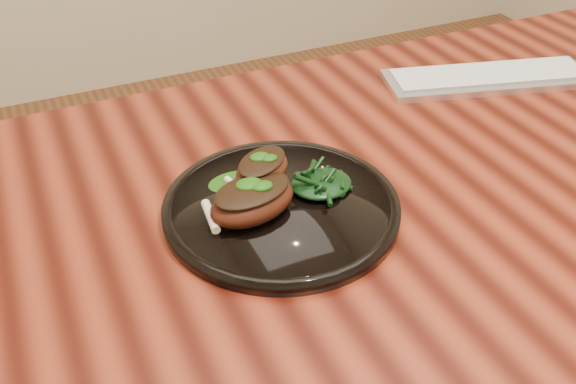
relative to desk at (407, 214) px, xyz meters
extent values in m
cube|color=#370D06|center=(0.00, 0.00, 0.06)|extent=(1.60, 0.80, 0.04)
cylinder|color=#32150B|center=(0.74, 0.34, -0.31)|extent=(0.06, 0.06, 0.71)
cylinder|color=black|center=(-0.22, -0.02, 0.09)|extent=(0.31, 0.31, 0.02)
torus|color=black|center=(-0.22, -0.02, 0.09)|extent=(0.31, 0.31, 0.02)
cylinder|color=black|center=(-0.22, -0.02, 0.10)|extent=(0.20, 0.20, 0.00)
ellipsoid|color=#491B0E|center=(-0.26, -0.03, 0.12)|extent=(0.13, 0.10, 0.04)
ellipsoid|color=black|center=(-0.26, -0.03, 0.14)|extent=(0.12, 0.09, 0.01)
cylinder|color=beige|center=(-0.31, -0.02, 0.11)|extent=(0.02, 0.06, 0.01)
ellipsoid|color=#0E4006|center=(-0.26, -0.03, 0.15)|extent=(0.03, 0.02, 0.01)
ellipsoid|color=#491B0E|center=(-0.23, 0.01, 0.14)|extent=(0.11, 0.10, 0.03)
ellipsoid|color=black|center=(-0.23, 0.01, 0.15)|extent=(0.10, 0.09, 0.01)
cylinder|color=beige|center=(-0.27, 0.00, 0.13)|extent=(0.02, 0.04, 0.01)
ellipsoid|color=#0E4006|center=(-0.23, 0.01, 0.15)|extent=(0.03, 0.02, 0.01)
ellipsoid|color=#0E4006|center=(-0.25, 0.05, 0.10)|extent=(0.08, 0.05, 0.00)
ellipsoid|color=black|center=(-0.16, -0.01, 0.11)|extent=(0.08, 0.07, 0.02)
cube|color=silver|center=(0.28, 0.18, 0.09)|extent=(0.39, 0.21, 0.01)
cube|color=white|center=(0.28, 0.18, 0.10)|extent=(0.36, 0.17, 0.01)
camera|label=1|loc=(-0.49, -0.63, 0.60)|focal=40.00mm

